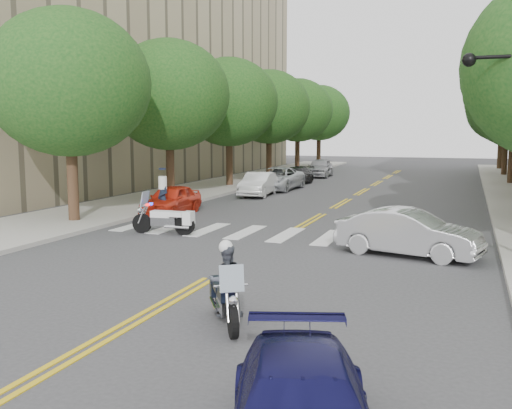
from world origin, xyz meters
The scene contains 20 objects.
ground centered at (0.00, 0.00, 0.00)m, with size 140.00×140.00×0.00m, color #38383A.
sidewalk_left centered at (-9.50, 22.00, 0.07)m, with size 5.00×60.00×0.15m, color #9E9991.
building_left centered at (-26.00, 26.00, 12.00)m, with size 26.00×44.00×24.00m, color tan.
tree_l_0 centered at (-8.80, 6.00, 5.55)m, with size 6.40×6.40×8.45m.
tree_l_1 centered at (-8.80, 14.00, 5.55)m, with size 6.40×6.40×8.45m.
tree_l_2 centered at (-8.80, 22.00, 5.55)m, with size 6.40×6.40×8.45m.
tree_l_3 centered at (-8.80, 30.00, 5.55)m, with size 6.40×6.40×8.45m.
tree_l_4 centered at (-8.80, 38.00, 5.55)m, with size 6.40×6.40×8.45m.
tree_l_5 centered at (-8.80, 46.00, 5.55)m, with size 6.40×6.40×8.45m.
tree_r_4 centered at (8.80, 38.00, 5.55)m, with size 6.40×6.40×8.45m.
tree_r_5 centered at (8.80, 46.00, 5.55)m, with size 6.40×6.40×8.45m.
motorcycle_police centered at (1.72, -2.93, 0.74)m, with size 1.30×1.83×1.66m.
motorcycle_parked centered at (-4.02, 5.14, 0.54)m, with size 2.40×0.65×1.54m.
officer_standing centered at (-6.14, 8.50, 0.86)m, with size 0.63×0.41×1.73m, color #161F31.
convertible centered at (4.42, 4.50, 0.70)m, with size 1.47×4.23×1.39m, color silver.
parked_car_a centered at (-6.30, 9.50, 0.66)m, with size 1.56×3.88×1.32m, color red.
parked_car_b centered at (-5.20, 17.77, 0.67)m, with size 1.43×4.09×1.35m, color white.
parked_car_c centered at (-5.20, 21.21, 0.71)m, with size 2.36×5.11×1.42m, color #ADB0B5.
parked_car_d centered at (-5.20, 25.24, 0.60)m, with size 1.68×4.13×1.20m, color black.
parked_car_e centered at (-5.20, 32.20, 0.75)m, with size 1.76×4.39×1.49m, color #939398.
Camera 1 is at (5.99, -12.73, 3.72)m, focal length 40.00 mm.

